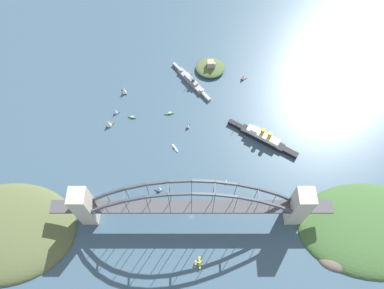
{
  "coord_description": "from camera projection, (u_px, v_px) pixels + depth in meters",
  "views": [
    {
      "loc": [
        0.38,
        -112.79,
        351.64
      ],
      "look_at": [
        0.0,
        79.36,
        8.0
      ],
      "focal_mm": 33.46,
      "sensor_mm": 36.0,
      "label": 1
    }
  ],
  "objects": [
    {
      "name": "ocean_liner",
      "position": [
        263.0,
        137.0,
        401.43
      ],
      "size": [
        76.33,
        50.98,
        19.49
      ],
      "color": "black",
      "rests_on": "ground"
    },
    {
      "name": "small_boat_9",
      "position": [
        116.0,
        111.0,
        420.32
      ],
      "size": [
        7.51,
        5.25,
        8.42
      ],
      "color": "#234C8C",
      "rests_on": "ground"
    },
    {
      "name": "small_boat_1",
      "position": [
        124.0,
        90.0,
        433.83
      ],
      "size": [
        8.13,
        9.18,
        11.08
      ],
      "color": "black",
      "rests_on": "ground"
    },
    {
      "name": "small_boat_4",
      "position": [
        133.0,
        117.0,
        419.91
      ],
      "size": [
        9.68,
        3.43,
        2.4
      ],
      "color": "#2D6B3D",
      "rests_on": "ground"
    },
    {
      "name": "harbor_arch_bridge",
      "position": [
        192.0,
        206.0,
        333.96
      ],
      "size": [
        265.31,
        16.81,
        79.36
      ],
      "color": "beige",
      "rests_on": "ground"
    },
    {
      "name": "small_boat_2",
      "position": [
        170.0,
        113.0,
        422.56
      ],
      "size": [
        11.15,
        3.71,
        2.4
      ],
      "color": "#2D6B3D",
      "rests_on": "ground"
    },
    {
      "name": "naval_cruiser",
      "position": [
        192.0,
        81.0,
        443.17
      ],
      "size": [
        47.86,
        60.23,
        17.65
      ],
      "color": "gray",
      "rests_on": "ground"
    },
    {
      "name": "headland_west_shore",
      "position": [
        3.0,
        233.0,
        353.67
      ],
      "size": [
        142.93,
        104.45,
        25.17
      ],
      "color": "#515B38",
      "rests_on": "ground"
    },
    {
      "name": "ground_plane",
      "position": [
        192.0,
        217.0,
        361.97
      ],
      "size": [
        1400.0,
        1400.0,
        0.0
      ],
      "primitive_type": "plane",
      "color": "#385166"
    },
    {
      "name": "small_boat_7",
      "position": [
        175.0,
        148.0,
        399.97
      ],
      "size": [
        7.26,
        10.08,
        1.97
      ],
      "color": "silver",
      "rests_on": "ground"
    },
    {
      "name": "small_boat_3",
      "position": [
        188.0,
        126.0,
        410.74
      ],
      "size": [
        4.82,
        6.64,
        7.73
      ],
      "color": "black",
      "rests_on": "ground"
    },
    {
      "name": "small_boat_0",
      "position": [
        244.0,
        77.0,
        445.05
      ],
      "size": [
        7.93,
        5.48,
        9.4
      ],
      "color": "#B2231E",
      "rests_on": "ground"
    },
    {
      "name": "small_boat_6",
      "position": [
        159.0,
        189.0,
        372.35
      ],
      "size": [
        8.06,
        4.66,
        9.05
      ],
      "color": "#234C8C",
      "rests_on": "ground"
    },
    {
      "name": "small_boat_8",
      "position": [
        226.0,
        182.0,
        379.79
      ],
      "size": [
        2.83,
        7.02,
        2.36
      ],
      "color": "#2D6B3D",
      "rests_on": "ground"
    },
    {
      "name": "headland_east_shore",
      "position": [
        371.0,
        231.0,
        354.72
      ],
      "size": [
        150.14,
        98.46,
        21.2
      ],
      "color": "#3D6033",
      "rests_on": "ground"
    },
    {
      "name": "fort_island_mid_harbor",
      "position": [
        211.0,
        68.0,
        452.57
      ],
      "size": [
        36.58,
        33.72,
        16.34
      ],
      "color": "#4C6038",
      "rests_on": "ground"
    },
    {
      "name": "small_boat_5",
      "position": [
        109.0,
        123.0,
        410.6
      ],
      "size": [
        9.97,
        9.06,
        11.53
      ],
      "color": "brown",
      "rests_on": "ground"
    },
    {
      "name": "seaplane_taxiing_near_bridge",
      "position": [
        199.0,
        263.0,
        337.85
      ],
      "size": [
        7.16,
        11.13,
        5.11
      ],
      "color": "#B7B7B2",
      "rests_on": "ground"
    }
  ]
}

